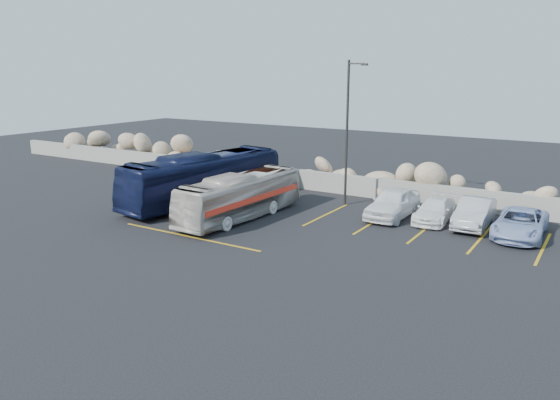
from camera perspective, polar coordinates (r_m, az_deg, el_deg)
The scene contains 11 objects.
ground at distance 24.79m, azimuth -8.04°, elevation -4.29°, with size 90.00×90.00×0.00m, color black.
seawall at distance 34.37m, azimuth 4.84°, elevation 1.88°, with size 60.00×0.40×1.20m, color gray.
riprap_pile at distance 35.29m, azimuth 5.75°, elevation 3.33°, with size 54.00×2.80×2.60m, color tan, non-canonical shape.
parking_lines at distance 26.93m, azimuth 7.33°, elevation -2.80°, with size 18.16×9.36×0.01m.
lamppost at distance 30.46m, azimuth 7.11°, elevation 7.36°, with size 1.14×0.18×8.00m.
vintage_bus at distance 28.06m, azimuth -4.14°, elevation 0.39°, with size 1.94×8.30×2.31m, color beige.
tour_coach at distance 31.37m, azimuth -7.99°, elevation 2.25°, with size 2.44×10.43×2.90m, color #101738.
car_a at distance 28.86m, azimuth 11.71°, elevation -0.31°, with size 1.79×4.44×1.51m, color white.
car_b at distance 28.26m, azimuth 19.66°, elevation -1.28°, with size 1.45×4.17×1.37m, color #B4B4B9.
car_c at distance 28.68m, azimuth 15.89°, elevation -1.04°, with size 1.58×3.89×1.13m, color white.
car_d at distance 27.36m, azimuth 23.82°, elevation -2.25°, with size 2.10×4.56×1.27m, color #95A9D4.
Camera 1 is at (15.30, -17.98, 7.57)m, focal length 35.00 mm.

